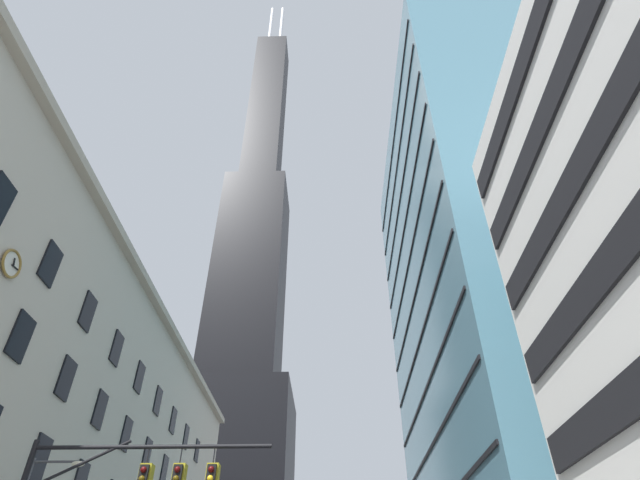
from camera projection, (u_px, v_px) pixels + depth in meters
name	position (u px, v px, depth m)	size (l,w,h in m)	color
station_building	(39.00, 445.00, 35.23)	(12.87, 58.65, 23.57)	beige
dark_skyscraper	(245.00, 321.00, 109.66)	(22.18, 22.18, 192.44)	black
glass_office_midrise	(495.00, 300.00, 43.26)	(14.14, 30.75, 48.12)	teal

